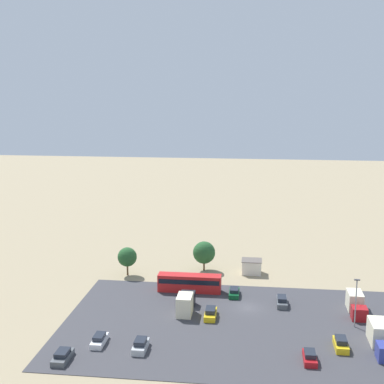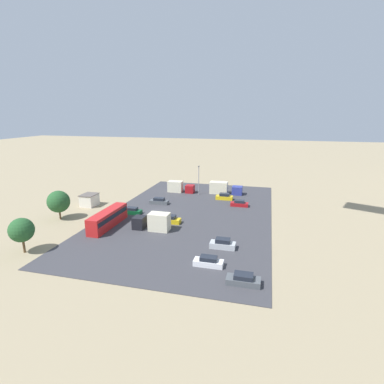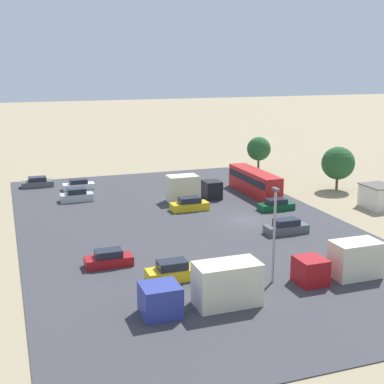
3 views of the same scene
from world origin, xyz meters
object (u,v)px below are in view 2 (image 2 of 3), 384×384
(parked_car_2, at_px, (239,204))
(parked_truck_1, at_px, (179,187))
(parked_car_5, at_px, (169,220))
(parked_truck_2, at_px, (224,188))
(parked_car_3, at_px, (224,197))
(parked_car_4, at_px, (243,280))
(parked_car_6, at_px, (208,262))
(parked_truck_0, at_px, (154,222))
(parked_car_7, at_px, (132,211))
(parked_car_1, at_px, (223,244))
(parked_car_0, at_px, (159,201))
(shed_building, at_px, (89,200))
(bus, at_px, (108,218))

(parked_car_2, height_order, parked_truck_1, parked_truck_1)
(parked_car_5, bearing_deg, parked_truck_2, 163.79)
(parked_car_3, height_order, parked_car_4, parked_car_3)
(parked_car_3, xyz_separation_m, parked_truck_2, (-5.76, -0.99, 0.80))
(parked_car_6, distance_m, parked_truck_2, 41.19)
(parked_car_4, bearing_deg, parked_car_3, 11.92)
(parked_truck_0, bearing_deg, parked_car_7, 46.53)
(parked_car_6, bearing_deg, parked_truck_2, 5.31)
(parked_car_4, relative_size, parked_truck_0, 0.62)
(parked_car_3, bearing_deg, parked_car_1, -172.18)
(parked_car_0, relative_size, parked_car_3, 1.07)
(parked_car_0, bearing_deg, parked_truck_0, 16.88)
(shed_building, height_order, bus, bus)
(parked_car_1, bearing_deg, parked_truck_1, 27.64)
(parked_car_0, relative_size, parked_truck_0, 0.65)
(parked_truck_0, bearing_deg, parked_car_0, 16.88)
(parked_car_1, height_order, parked_truck_2, parked_truck_2)
(shed_building, xyz_separation_m, parked_truck_0, (10.86, 20.82, 0.18))
(parked_truck_0, xyz_separation_m, parked_truck_1, (-28.53, -3.36, -0.14))
(bus, xyz_separation_m, parked_car_7, (-8.34, 1.11, -1.14))
(parked_car_0, xyz_separation_m, parked_car_3, (-7.81, 15.03, 0.05))
(parked_car_1, distance_m, parked_car_4, 10.97)
(parked_car_7, height_order, parked_truck_2, parked_truck_2)
(bus, distance_m, parked_car_3, 31.38)
(parked_car_4, xyz_separation_m, parked_car_7, (-22.65, -26.57, -0.01))
(parked_car_2, relative_size, parked_car_4, 0.94)
(parked_car_1, xyz_separation_m, parked_car_4, (10.11, 4.26, -0.09))
(parked_truck_0, bearing_deg, parked_car_1, -108.51)
(parked_car_5, xyz_separation_m, parked_truck_1, (-24.17, -5.05, 0.74))
(parked_car_2, bearing_deg, parked_truck_0, -36.92)
(shed_building, distance_m, parked_car_1, 38.18)
(parked_truck_2, bearing_deg, parked_car_1, 8.14)
(shed_building, xyz_separation_m, parked_truck_2, (-19.00, 29.92, 0.12))
(parked_car_2, relative_size, parked_truck_0, 0.59)
(parked_car_2, height_order, parked_car_7, parked_car_2)
(parked_car_6, xyz_separation_m, parked_truck_0, (-11.15, -12.92, 0.94))
(bus, height_order, parked_car_0, bus)
(parked_truck_0, height_order, parked_truck_1, parked_truck_0)
(parked_car_4, distance_m, parked_truck_1, 48.46)
(parked_car_1, bearing_deg, parked_truck_2, 8.14)
(parked_car_4, bearing_deg, parked_car_2, 6.42)
(parked_car_5, relative_size, parked_car_7, 1.06)
(parked_truck_1, distance_m, parked_truck_2, 12.54)
(shed_building, distance_m, parked_truck_2, 35.44)
(parked_car_2, bearing_deg, parked_car_5, -40.63)
(parked_car_1, distance_m, parked_car_6, 6.55)
(parked_car_6, bearing_deg, parked_car_1, -9.90)
(parked_car_1, xyz_separation_m, parked_truck_1, (-33.23, -17.41, 0.72))
(shed_building, height_order, parked_truck_2, parked_truck_2)
(parked_truck_0, relative_size, parked_truck_1, 0.96)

